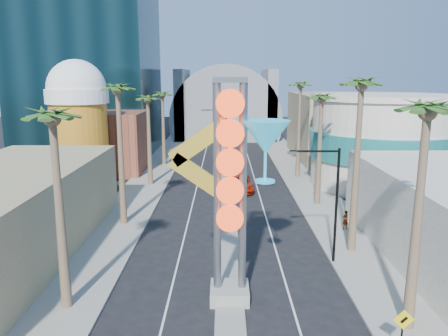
{
  "coord_description": "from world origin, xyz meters",
  "views": [
    {
      "loc": [
        -0.31,
        -20.03,
        12.55
      ],
      "look_at": [
        -0.33,
        18.1,
        4.56
      ],
      "focal_mm": 35.0,
      "sensor_mm": 36.0,
      "label": 1
    }
  ],
  "objects_px": {
    "neon_sign": "(245,176)",
    "pedestrian_b": "(316,193)",
    "red_pickup": "(240,183)",
    "pedestrian_a": "(345,220)"
  },
  "relations": [
    {
      "from": "red_pickup",
      "to": "pedestrian_b",
      "type": "distance_m",
      "value": 8.95
    },
    {
      "from": "pedestrian_a",
      "to": "pedestrian_b",
      "type": "xyz_separation_m",
      "value": [
        -0.64,
        8.47,
        0.01
      ]
    },
    {
      "from": "neon_sign",
      "to": "pedestrian_a",
      "type": "bearing_deg",
      "value": 52.04
    },
    {
      "from": "neon_sign",
      "to": "pedestrian_b",
      "type": "height_order",
      "value": "neon_sign"
    },
    {
      "from": "pedestrian_b",
      "to": "pedestrian_a",
      "type": "bearing_deg",
      "value": 86.27
    },
    {
      "from": "neon_sign",
      "to": "pedestrian_a",
      "type": "distance_m",
      "value": 15.79
    },
    {
      "from": "neon_sign",
      "to": "red_pickup",
      "type": "xyz_separation_m",
      "value": [
        0.64,
        24.57,
        -6.48
      ]
    },
    {
      "from": "red_pickup",
      "to": "pedestrian_a",
      "type": "xyz_separation_m",
      "value": [
        8.25,
        -13.17,
        0.13
      ]
    },
    {
      "from": "red_pickup",
      "to": "neon_sign",
      "type": "bearing_deg",
      "value": -94.49
    },
    {
      "from": "red_pickup",
      "to": "pedestrian_b",
      "type": "height_order",
      "value": "pedestrian_b"
    }
  ]
}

